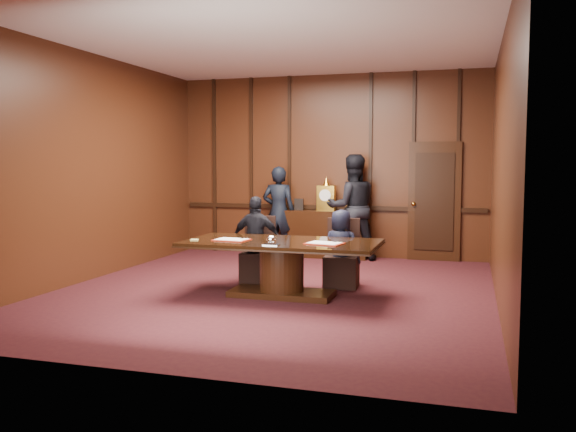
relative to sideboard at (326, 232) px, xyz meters
The scene contains 13 objects.
room 3.36m from the sideboard, 88.80° to the right, with size 7.00×7.04×3.50m.
sideboard is the anchor object (origin of this frame).
conference_table 3.54m from the sideboard, 86.65° to the right, with size 2.62×1.32×0.76m.
folder_left 3.71m from the sideboard, 97.27° to the right, with size 0.49×0.37×0.02m.
folder_right 3.77m from the sideboard, 77.22° to the right, with size 0.51×0.41×0.02m.
inkstand 4.00m from the sideboard, 87.03° to the right, with size 0.20×0.14×0.12m.
notepad 3.94m from the sideboard, 104.06° to the right, with size 0.10×0.07×0.01m, color #F0DC75.
chair_left 2.70m from the sideboard, 99.55° to the right, with size 0.54×0.54×0.99m.
chair_right 2.80m from the sideboard, 72.16° to the right, with size 0.51×0.51×0.99m.
signatory_left 2.77m from the sideboard, 99.21° to the right, with size 0.77×0.32×1.31m, color black.
signatory_right 2.87m from the sideboard, 72.60° to the right, with size 0.56×0.36×1.14m, color black.
witness_left 1.00m from the sideboard, behind, with size 0.64×0.42×1.75m, color black.
witness_right 0.75m from the sideboard, 17.42° to the right, with size 0.96×0.75×1.97m, color black.
Camera 1 is at (2.64, -8.07, 1.81)m, focal length 38.00 mm.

